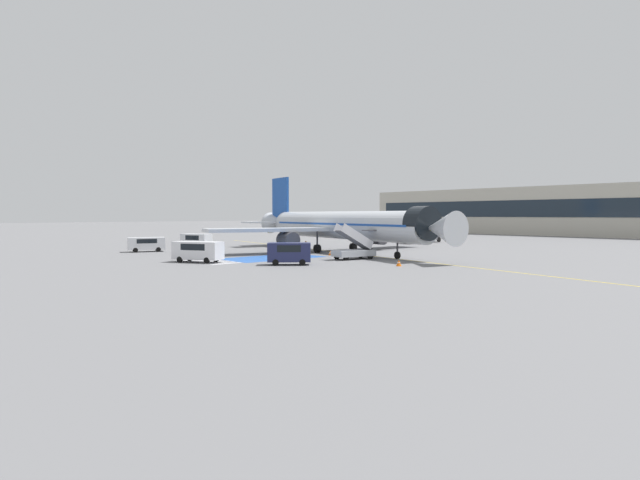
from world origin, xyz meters
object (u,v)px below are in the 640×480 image
object	(u,v)px
ground_crew_1	(288,244)
terminal_building	(626,211)
airliner	(339,225)
ground_crew_3	(295,244)
service_van_1	(289,252)
service_van_2	(196,240)
ground_crew_2	(306,247)
service_van_0	(146,243)
service_van_3	(198,250)
ground_crew_0	(280,245)
fuel_tanker	(422,233)
traffic_cone_0	(289,253)
traffic_cone_2	(330,253)
boarding_stairs_forward	(354,250)
traffic_cone_1	(399,263)

from	to	relation	value
ground_crew_1	terminal_building	xyz separation A→B (m)	(17.77, 81.65, 4.90)
airliner	ground_crew_3	distance (m)	7.16
service_van_1	service_van_2	distance (m)	28.11
service_van_2	ground_crew_2	size ratio (longest dim) A/B	2.71
service_van_0	service_van_3	xyz separation A→B (m)	(18.27, -2.21, 0.14)
ground_crew_1	service_van_0	bearing A→B (deg)	100.07
ground_crew_0	ground_crew_3	size ratio (longest dim) A/B	1.01
fuel_tanker	traffic_cone_0	world-z (taller)	fuel_tanker
service_van_2	service_van_1	bearing A→B (deg)	54.15
service_van_0	ground_crew_0	size ratio (longest dim) A/B	3.07
traffic_cone_0	service_van_2	bearing A→B (deg)	-172.29
service_van_0	ground_crew_3	distance (m)	20.30
ground_crew_3	airliner	bearing A→B (deg)	88.70
fuel_tanker	service_van_2	world-z (taller)	fuel_tanker
traffic_cone_0	service_van_1	bearing A→B (deg)	-38.64
fuel_tanker	terminal_building	world-z (taller)	terminal_building
traffic_cone_2	fuel_tanker	bearing A→B (deg)	105.74
service_van_3	traffic_cone_0	size ratio (longest dim) A/B	10.11
service_van_0	service_van_1	distance (m)	27.19
service_van_0	ground_crew_0	distance (m)	18.28
service_van_3	terminal_building	world-z (taller)	terminal_building
traffic_cone_2	boarding_stairs_forward	bearing A→B (deg)	-16.54
service_van_2	traffic_cone_1	bearing A→B (deg)	67.70
airliner	fuel_tanker	world-z (taller)	airliner
boarding_stairs_forward	service_van_3	bearing A→B (deg)	-110.01
ground_crew_0	traffic_cone_0	distance (m)	6.27
fuel_tanker	service_van_2	distance (m)	39.68
fuel_tanker	service_van_3	bearing A→B (deg)	-88.15
ground_crew_3	service_van_1	bearing A→B (deg)	23.27
service_van_0	ground_crew_0	bearing A→B (deg)	65.68
ground_crew_0	traffic_cone_1	distance (m)	23.06
service_van_1	airliner	bearing A→B (deg)	-21.02
traffic_cone_1	traffic_cone_2	xyz separation A→B (m)	(-13.93, 3.96, -0.01)
ground_crew_1	traffic_cone_1	bearing A→B (deg)	-139.55
fuel_tanker	boarding_stairs_forward	bearing A→B (deg)	-71.11
traffic_cone_2	terminal_building	size ratio (longest dim) A/B	0.00
service_van_1	terminal_building	xyz separation A→B (m)	(3.50, 93.05, 4.61)
ground_crew_2	traffic_cone_0	size ratio (longest dim) A/B	3.15
ground_crew_2	service_van_1	bearing A→B (deg)	175.50
boarding_stairs_forward	terminal_building	bearing A→B (deg)	98.10
boarding_stairs_forward	ground_crew_2	bearing A→B (deg)	-170.30
fuel_tanker	terminal_building	distance (m)	54.17
airliner	service_van_3	xyz separation A→B (m)	(-0.28, -20.92, -2.33)
service_van_2	service_van_3	size ratio (longest dim) A/B	0.84
ground_crew_2	traffic_cone_2	world-z (taller)	ground_crew_2
fuel_tanker	ground_crew_3	world-z (taller)	fuel_tanker
service_van_1	service_van_3	bearing A→B (deg)	72.34
service_van_3	service_van_2	bearing A→B (deg)	-146.16
fuel_tanker	ground_crew_3	size ratio (longest dim) A/B	6.60
ground_crew_1	terminal_building	bearing A→B (deg)	-51.20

